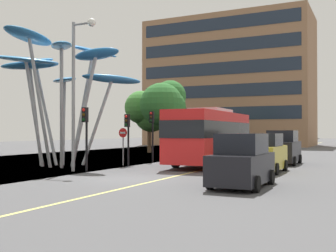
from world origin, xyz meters
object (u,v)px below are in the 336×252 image
object	(u,v)px
leaf_sculpture	(62,68)
car_parked_near	(242,162)
traffic_light_island_mid	(152,125)
car_parked_far	(283,148)
car_parked_mid	(263,154)
street_lamp	(78,76)
traffic_light_kerb_far	(127,128)
red_bus	(211,134)
traffic_light_kerb_near	(85,125)
no_entry_sign	(123,140)

from	to	relation	value
leaf_sculpture	car_parked_near	xyz separation A→B (m)	(12.94, -4.81, -5.19)
traffic_light_island_mid	car_parked_far	xyz separation A→B (m)	(8.60, 2.12, -1.54)
car_parked_mid	street_lamp	xyz separation A→B (m)	(-9.08, -3.94, 4.18)
traffic_light_kerb_far	car_parked_near	xyz separation A→B (m)	(9.13, -6.49, -1.39)
traffic_light_kerb_far	car_parked_far	xyz separation A→B (m)	(8.47, 5.65, -1.31)
red_bus	traffic_light_kerb_near	xyz separation A→B (m)	(-4.61, -7.00, 0.54)
traffic_light_kerb_far	street_lamp	distance (m)	5.08
traffic_light_kerb_near	car_parked_near	xyz separation A→B (m)	(9.27, -2.39, -1.54)
car_parked_mid	no_entry_sign	xyz separation A→B (m)	(-9.07, 0.63, 0.62)
car_parked_near	car_parked_far	bearing A→B (deg)	93.14
traffic_light_kerb_far	car_parked_mid	xyz separation A→B (m)	(8.52, -0.27, -1.38)
traffic_light_kerb_far	car_parked_mid	bearing A→B (deg)	-1.81
traffic_light_kerb_far	traffic_light_island_mid	bearing A→B (deg)	92.22
red_bus	car_parked_near	distance (m)	10.52
traffic_light_kerb_far	street_lamp	xyz separation A→B (m)	(-0.56, -4.21, 2.80)
traffic_light_kerb_near	car_parked_near	bearing A→B (deg)	-14.44
leaf_sculpture	no_entry_sign	xyz separation A→B (m)	(3.26, 2.04, -4.57)
traffic_light_kerb_near	traffic_light_island_mid	bearing A→B (deg)	90.01
traffic_light_kerb_near	street_lamp	distance (m)	2.68
car_parked_near	leaf_sculpture	bearing A→B (deg)	159.62
traffic_light_island_mid	street_lamp	bearing A→B (deg)	-93.16
no_entry_sign	traffic_light_kerb_far	bearing A→B (deg)	-33.15
leaf_sculpture	no_entry_sign	distance (m)	5.97
car_parked_mid	car_parked_far	xyz separation A→B (m)	(-0.05, 5.92, 0.07)
traffic_light_island_mid	car_parked_mid	world-z (taller)	traffic_light_island_mid
leaf_sculpture	car_parked_near	size ratio (longest dim) A/B	2.43
leaf_sculpture	traffic_light_island_mid	distance (m)	7.31
street_lamp	traffic_light_kerb_near	bearing A→B (deg)	13.68
red_bus	traffic_light_kerb_near	size ratio (longest dim) A/B	2.92
car_parked_near	car_parked_far	world-z (taller)	car_parked_far
leaf_sculpture	traffic_light_kerb_near	world-z (taller)	leaf_sculpture
leaf_sculpture	car_parked_mid	size ratio (longest dim) A/B	2.46
red_bus	leaf_sculpture	distance (m)	10.35
traffic_light_kerb_far	no_entry_sign	world-z (taller)	traffic_light_kerb_far
traffic_light_kerb_near	traffic_light_kerb_far	bearing A→B (deg)	88.10
traffic_light_island_mid	no_entry_sign	distance (m)	3.35
car_parked_near	car_parked_mid	bearing A→B (deg)	95.67
traffic_light_kerb_far	car_parked_near	bearing A→B (deg)	-35.39
traffic_light_island_mid	traffic_light_kerb_near	bearing A→B (deg)	-89.99
traffic_light_island_mid	car_parked_far	distance (m)	8.99
red_bus	car_parked_mid	bearing A→B (deg)	-38.07
car_parked_near	red_bus	bearing A→B (deg)	116.39
traffic_light_island_mid	car_parked_near	distance (m)	13.75
leaf_sculpture	red_bus	bearing A→B (deg)	28.90
traffic_light_island_mid	car_parked_far	size ratio (longest dim) A/B	0.94
traffic_light_kerb_far	car_parked_far	bearing A→B (deg)	33.71
car_parked_near	street_lamp	bearing A→B (deg)	166.76
red_bus	street_lamp	size ratio (longest dim) A/B	1.23
traffic_light_island_mid	leaf_sculpture	bearing A→B (deg)	-125.16
leaf_sculpture	car_parked_near	bearing A→B (deg)	-20.38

